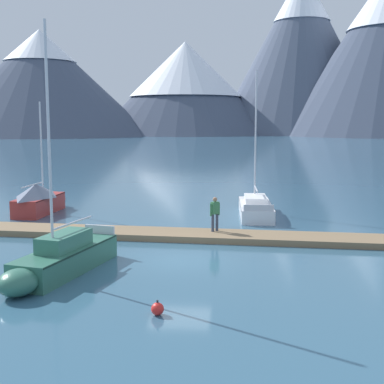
{
  "coord_description": "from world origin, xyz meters",
  "views": [
    {
      "loc": [
        2.19,
        -20.85,
        5.67
      ],
      "look_at": [
        0.0,
        6.0,
        2.0
      ],
      "focal_mm": 48.95,
      "sensor_mm": 36.0,
      "label": 1
    }
  ],
  "objects_px": {
    "sailboat_second_berth": "(60,259)",
    "mooring_buoy_channel_marker": "(158,309)",
    "person_on_dock": "(215,212)",
    "sailboat_nearest_berth": "(40,199)",
    "sailboat_mid_dock_port": "(255,207)"
  },
  "relations": [
    {
      "from": "sailboat_mid_dock_port",
      "to": "mooring_buoy_channel_marker",
      "type": "xyz_separation_m",
      "value": [
        -3.49,
        -16.84,
        -0.32
      ]
    },
    {
      "from": "sailboat_second_berth",
      "to": "mooring_buoy_channel_marker",
      "type": "relative_size",
      "value": 19.73
    },
    {
      "from": "sailboat_nearest_berth",
      "to": "person_on_dock",
      "type": "relative_size",
      "value": 4.05
    },
    {
      "from": "sailboat_nearest_berth",
      "to": "mooring_buoy_channel_marker",
      "type": "relative_size",
      "value": 14.83
    },
    {
      "from": "sailboat_second_berth",
      "to": "mooring_buoy_channel_marker",
      "type": "distance_m",
      "value": 5.62
    },
    {
      "from": "sailboat_second_berth",
      "to": "person_on_dock",
      "type": "distance_m",
      "value": 8.75
    },
    {
      "from": "person_on_dock",
      "to": "sailboat_nearest_berth",
      "type": "bearing_deg",
      "value": 151.67
    },
    {
      "from": "person_on_dock",
      "to": "mooring_buoy_channel_marker",
      "type": "relative_size",
      "value": 3.66
    },
    {
      "from": "person_on_dock",
      "to": "sailboat_second_berth",
      "type": "bearing_deg",
      "value": -128.7
    },
    {
      "from": "sailboat_nearest_berth",
      "to": "person_on_dock",
      "type": "bearing_deg",
      "value": -28.33
    },
    {
      "from": "sailboat_nearest_berth",
      "to": "sailboat_mid_dock_port",
      "type": "height_order",
      "value": "sailboat_mid_dock_port"
    },
    {
      "from": "sailboat_nearest_berth",
      "to": "mooring_buoy_channel_marker",
      "type": "xyz_separation_m",
      "value": [
        9.76,
        -16.5,
        -0.71
      ]
    },
    {
      "from": "sailboat_mid_dock_port",
      "to": "person_on_dock",
      "type": "height_order",
      "value": "sailboat_mid_dock_port"
    },
    {
      "from": "sailboat_nearest_berth",
      "to": "sailboat_second_berth",
      "type": "distance_m",
      "value": 13.93
    },
    {
      "from": "sailboat_second_berth",
      "to": "person_on_dock",
      "type": "bearing_deg",
      "value": 51.3
    }
  ]
}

